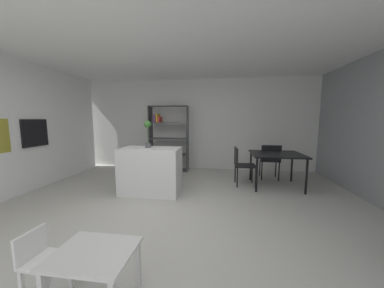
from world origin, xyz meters
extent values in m
plane|color=beige|center=(0.00, 0.00, 0.00)|extent=(9.97, 9.97, 0.00)
cube|color=white|center=(0.00, 0.00, 2.66)|extent=(7.24, 6.28, 0.06)
cube|color=silver|center=(0.00, 3.11, 1.32)|extent=(7.24, 0.06, 2.63)
cube|color=black|center=(-2.93, 0.83, 1.20)|extent=(0.04, 0.58, 0.57)
cylinder|color=#B7BABC|center=(-2.96, 0.83, 1.43)|extent=(0.02, 0.46, 0.02)
cube|color=white|center=(-0.46, 0.91, 0.46)|extent=(1.16, 0.63, 0.91)
cylinder|color=#4C4C51|center=(-0.52, 0.98, 0.96)|extent=(0.12, 0.12, 0.09)
cylinder|color=#476633|center=(-0.52, 0.98, 1.17)|extent=(0.01, 0.01, 0.32)
sphere|color=#376A2C|center=(-0.52, 0.98, 1.38)|extent=(0.14, 0.14, 0.14)
cube|color=#4C4C51|center=(-1.10, 2.76, 0.93)|extent=(0.02, 0.37, 1.85)
cube|color=#4C4C51|center=(-0.02, 2.76, 0.93)|extent=(0.02, 0.37, 1.85)
cube|color=#4C4C51|center=(-0.56, 2.76, 1.84)|extent=(1.10, 0.37, 0.02)
cube|color=#4C4C51|center=(-0.56, 2.76, 0.01)|extent=(1.10, 0.37, 0.02)
cube|color=#4C4C51|center=(-0.56, 2.76, 0.47)|extent=(1.06, 0.37, 0.02)
cube|color=#4C4C51|center=(-0.56, 2.76, 0.93)|extent=(1.06, 0.37, 0.02)
cube|color=#4C4C51|center=(-0.56, 2.76, 1.38)|extent=(1.06, 0.37, 0.02)
cube|color=#38383D|center=(-0.99, 2.76, 1.48)|extent=(0.04, 0.31, 0.18)
cube|color=#8E4793|center=(-0.94, 2.76, 1.50)|extent=(0.04, 0.31, 0.22)
cube|color=gold|center=(-0.87, 2.76, 1.51)|extent=(0.05, 0.31, 0.24)
cube|color=red|center=(-0.81, 2.76, 1.47)|extent=(0.05, 0.31, 0.16)
cube|color=silver|center=(-0.06, -1.52, 0.43)|extent=(0.62, 0.50, 0.03)
cube|color=silver|center=(-0.33, -1.31, 0.21)|extent=(0.04, 0.04, 0.42)
cube|color=silver|center=(0.21, -1.31, 0.21)|extent=(0.04, 0.04, 0.42)
cube|color=white|center=(-0.50, -1.52, 0.32)|extent=(0.30, 0.30, 0.02)
cube|color=white|center=(-0.63, -1.52, 0.45)|extent=(0.04, 0.29, 0.23)
cube|color=white|center=(-0.38, -1.41, 0.16)|extent=(0.03, 0.03, 0.31)
cube|color=white|center=(-0.62, -1.63, 0.16)|extent=(0.03, 0.03, 0.31)
cube|color=white|center=(-0.61, -1.40, 0.16)|extent=(0.03, 0.03, 0.31)
cube|color=black|center=(2.12, 1.68, 0.73)|extent=(1.07, 0.96, 0.03)
cylinder|color=black|center=(1.65, 1.26, 0.36)|extent=(0.04, 0.04, 0.71)
cylinder|color=black|center=(2.60, 1.26, 0.36)|extent=(0.04, 0.04, 0.71)
cylinder|color=black|center=(1.65, 2.10, 0.36)|extent=(0.04, 0.04, 0.71)
cylinder|color=black|center=(2.60, 2.10, 0.36)|extent=(0.04, 0.04, 0.71)
cube|color=black|center=(1.47, 1.68, 0.45)|extent=(0.47, 0.45, 0.03)
cube|color=black|center=(1.26, 1.67, 0.66)|extent=(0.05, 0.42, 0.39)
cylinder|color=black|center=(1.68, 1.51, 0.22)|extent=(0.03, 0.03, 0.44)
cylinder|color=black|center=(1.66, 1.87, 0.22)|extent=(0.03, 0.03, 0.44)
cylinder|color=black|center=(1.29, 1.49, 0.22)|extent=(0.03, 0.03, 0.44)
cylinder|color=black|center=(1.27, 1.85, 0.22)|extent=(0.03, 0.03, 0.44)
cube|color=black|center=(2.12, 2.28, 0.47)|extent=(0.48, 0.46, 0.03)
cube|color=black|center=(2.11, 2.08, 0.68)|extent=(0.45, 0.06, 0.38)
cylinder|color=black|center=(2.33, 2.45, 0.23)|extent=(0.03, 0.03, 0.46)
cylinder|color=black|center=(1.94, 2.48, 0.23)|extent=(0.03, 0.03, 0.46)
cylinder|color=black|center=(2.31, 2.08, 0.23)|extent=(0.03, 0.03, 0.46)
cylinder|color=black|center=(1.92, 2.10, 0.23)|extent=(0.03, 0.03, 0.46)
camera|label=1|loc=(0.91, -2.88, 1.48)|focal=18.95mm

